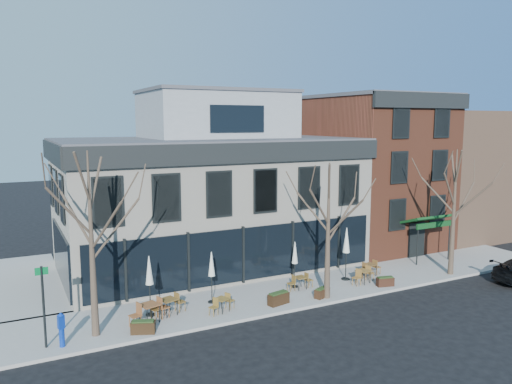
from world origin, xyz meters
name	(u,v)px	position (x,y,z in m)	size (l,w,h in m)	color
ground	(243,287)	(0.00, 0.00, 0.00)	(120.00, 120.00, 0.00)	black
sidewalk_front	(312,288)	(3.25, -2.15, 0.07)	(33.50, 4.70, 0.15)	gray
sidewalk_side	(18,284)	(-11.25, 6.00, 0.07)	(4.50, 12.00, 0.15)	gray
corner_building	(209,193)	(0.07, 5.07, 4.72)	(18.39, 10.39, 11.10)	silver
red_brick_building	(370,170)	(13.00, 4.98, 5.64)	(8.20, 11.78, 11.18)	brown
bg_building	(453,171)	(23.00, 6.00, 5.00)	(12.00, 12.00, 10.00)	#8C664C
tree_corner	(92,242)	(-8.49, -3.20, 4.25)	(3.93, 3.98, 7.92)	#382B21
tree_mid	(328,229)	(3.01, -3.90, 3.79)	(3.50, 3.55, 7.04)	#382B21
tree_right	(454,211)	(12.01, -3.90, 4.02)	(3.72, 3.77, 7.48)	#382B21
sign_pole	(43,302)	(-10.50, -3.50, 2.07)	(0.50, 0.10, 3.40)	black
call_box	(61,329)	(-9.91, -3.73, 0.92)	(0.29, 0.29, 1.46)	#0C32A5
cafe_set_0	(150,311)	(-6.06, -2.88, 0.69)	(2.05, 1.05, 1.05)	brown
cafe_set_1	(168,305)	(-5.05, -2.43, 0.64)	(1.88, 0.99, 0.96)	brown
cafe_set_2	(222,303)	(-2.64, -3.22, 0.57)	(1.58, 1.01, 0.82)	brown
cafe_set_3	(300,281)	(2.48, -2.11, 0.58)	(1.60, 0.67, 0.83)	brown
cafe_set_4	(363,275)	(6.23, -2.86, 0.62)	(1.77, 0.90, 0.91)	brown
cafe_set_5	(370,268)	(7.41, -2.00, 0.60)	(1.71, 0.77, 0.88)	brown
umbrella_0	(149,274)	(-5.82, -2.09, 2.19)	(0.46, 0.46, 2.89)	black
umbrella_1	(212,267)	(-2.59, -1.83, 2.01)	(0.42, 0.42, 2.64)	black
umbrella_2	(295,255)	(2.38, -1.70, 1.97)	(0.41, 0.41, 2.57)	black
umbrella_4	(346,243)	(5.71, -1.92, 2.32)	(0.49, 0.49, 3.07)	black
planter_0	(143,327)	(-6.64, -3.94, 0.44)	(1.11, 0.78, 0.58)	black
planter_1	(279,298)	(0.30, -3.58, 0.46)	(1.19, 0.68, 0.63)	black
planter_2	(322,292)	(2.81, -3.74, 0.41)	(1.00, 0.67, 0.52)	black
planter_3	(385,281)	(6.96, -3.85, 0.42)	(1.02, 0.60, 0.54)	black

